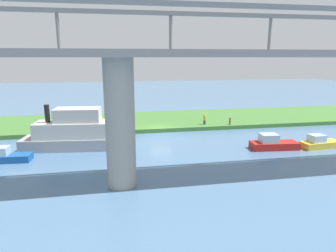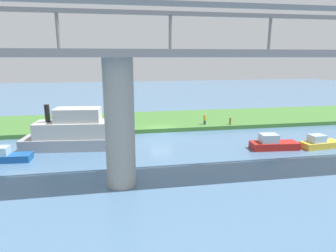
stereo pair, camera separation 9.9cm
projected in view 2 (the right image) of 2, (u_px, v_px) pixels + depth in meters
The scene contains 10 objects.
ground_plane at pixel (161, 133), 36.33m from camera, with size 160.00×160.00×0.00m, color #4C7093.
grassy_bank at pixel (154, 121), 42.02m from camera, with size 80.00×12.00×0.50m, color #427533.
bridge_pylon at pixel (120, 124), 20.53m from camera, with size 2.07×2.07×9.05m, color #9E998E.
bridge_span at pixel (117, 50), 19.40m from camera, with size 55.47×4.30×3.25m.
person_on_bank at pixel (205, 119), 38.43m from camera, with size 0.49×0.49×1.39m.
mooring_post at pixel (230, 121), 38.41m from camera, with size 0.20×0.20×0.88m, color brown.
houseboat_blue at pixel (70, 132), 29.83m from camera, with size 9.08×3.80×4.52m.
pontoon_yellow at pixel (5, 156), 26.27m from camera, with size 4.18×1.72×1.36m.
riverboat_paddlewheel at pixel (273, 144), 29.78m from camera, with size 4.83×2.06×1.57m.
skiff_small at pixel (320, 143), 30.24m from camera, with size 4.29×1.89×1.39m.
Camera 2 is at (5.40, 34.78, 9.07)m, focal length 31.65 mm.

